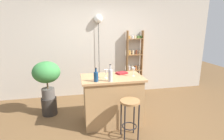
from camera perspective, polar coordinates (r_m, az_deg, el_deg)
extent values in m
plane|color=brown|center=(3.58, 1.06, -18.30)|extent=(12.00, 12.00, 0.00)
cube|color=#BCB2A3|center=(4.96, -3.89, 8.19)|extent=(6.40, 0.10, 2.80)
cube|color=#A87F51|center=(3.62, 0.03, -9.70)|extent=(1.08, 0.64, 0.91)
cube|color=tan|center=(3.45, 0.03, -2.48)|extent=(1.17, 0.70, 0.04)
cylinder|color=black|center=(3.08, 4.04, -16.90)|extent=(0.02, 0.02, 0.66)
cylinder|color=black|center=(3.15, 8.39, -16.32)|extent=(0.02, 0.02, 0.66)
cylinder|color=black|center=(3.28, 2.88, -14.81)|extent=(0.02, 0.02, 0.66)
cylinder|color=black|center=(3.34, 6.96, -14.32)|extent=(0.02, 0.02, 0.66)
torus|color=black|center=(3.27, 5.52, -17.21)|extent=(0.26, 0.26, 0.02)
cylinder|color=#9E7042|center=(3.05, 5.73, -9.88)|extent=(0.33, 0.33, 0.03)
cube|color=olive|center=(5.05, 4.75, 2.30)|extent=(0.02, 0.15, 1.76)
cube|color=olive|center=(5.19, 9.31, 2.48)|extent=(0.02, 0.15, 1.76)
cube|color=olive|center=(5.29, 6.84, -4.61)|extent=(0.41, 0.15, 0.02)
cylinder|color=silver|center=(5.23, 5.08, -4.20)|extent=(0.07, 0.07, 0.08)
cylinder|color=#994C23|center=(5.26, 6.00, -4.12)|extent=(0.07, 0.07, 0.08)
cylinder|color=beige|center=(5.27, 6.96, -4.10)|extent=(0.07, 0.07, 0.08)
cylinder|color=#4C7033|center=(5.30, 7.79, -4.02)|extent=(0.07, 0.07, 0.08)
cylinder|color=#994C23|center=(5.33, 8.60, -3.95)|extent=(0.07, 0.07, 0.08)
cube|color=olive|center=(5.17, 6.98, 0.01)|extent=(0.41, 0.15, 0.02)
cylinder|color=silver|center=(5.11, 5.44, 0.64)|extent=(0.06, 0.06, 0.11)
cylinder|color=beige|center=(5.15, 6.48, 0.70)|extent=(0.06, 0.06, 0.11)
cylinder|color=#994C23|center=(5.17, 7.56, 0.73)|extent=(0.06, 0.06, 0.11)
cylinder|color=beige|center=(5.20, 8.56, 0.78)|extent=(0.06, 0.06, 0.11)
cube|color=olive|center=(5.08, 7.13, 4.82)|extent=(0.41, 0.15, 0.02)
cylinder|color=gold|center=(5.01, 5.57, 5.53)|extent=(0.05, 0.05, 0.12)
cylinder|color=beige|center=(5.06, 6.64, 5.59)|extent=(0.05, 0.05, 0.12)
cylinder|color=brown|center=(5.08, 7.68, 5.58)|extent=(0.05, 0.05, 0.12)
cylinder|color=beige|center=(5.12, 8.82, 5.62)|extent=(0.05, 0.05, 0.12)
cube|color=olive|center=(5.02, 7.29, 9.77)|extent=(0.41, 0.15, 0.02)
cylinder|color=#AD7A38|center=(4.97, 5.39, 10.29)|extent=(0.07, 0.07, 0.07)
cylinder|color=silver|center=(4.99, 6.52, 10.28)|extent=(0.07, 0.07, 0.07)
cylinder|color=beige|center=(5.03, 7.31, 10.29)|extent=(0.07, 0.07, 0.07)
cylinder|color=#4C7033|center=(5.05, 8.24, 10.27)|extent=(0.07, 0.07, 0.07)
cylinder|color=#4C7033|center=(5.09, 9.13, 10.27)|extent=(0.07, 0.07, 0.07)
cylinder|color=#2D2823|center=(4.24, -19.15, -10.69)|extent=(0.32, 0.32, 0.38)
cylinder|color=#514C47|center=(4.13, -19.49, -6.92)|extent=(0.26, 0.26, 0.22)
cylinder|color=brown|center=(4.07, -19.71, -4.44)|extent=(0.03, 0.03, 0.16)
ellipsoid|color=#387F3D|center=(3.99, -20.04, -0.64)|extent=(0.57, 0.51, 0.45)
cylinder|color=navy|center=(3.16, -5.07, -2.18)|extent=(0.08, 0.08, 0.17)
cylinder|color=navy|center=(3.13, -5.12, -0.12)|extent=(0.03, 0.03, 0.07)
cylinder|color=black|center=(3.12, -5.14, 0.57)|extent=(0.03, 0.03, 0.01)
cylinder|color=#B2B2B7|center=(3.15, -0.52, -1.76)|extent=(0.07, 0.07, 0.21)
cylinder|color=#B2B2B7|center=(3.11, -0.53, 0.85)|extent=(0.03, 0.03, 0.08)
cylinder|color=black|center=(3.10, -0.53, 1.69)|extent=(0.03, 0.03, 0.01)
cylinder|color=silver|center=(3.52, 6.79, -1.86)|extent=(0.06, 0.06, 0.00)
cylinder|color=silver|center=(3.51, 6.81, -1.24)|extent=(0.01, 0.01, 0.07)
cone|color=silver|center=(3.49, 6.85, 0.02)|extent=(0.07, 0.07, 0.08)
cylinder|color=silver|center=(3.37, -1.91, -2.53)|extent=(0.06, 0.06, 0.00)
cylinder|color=silver|center=(3.36, -1.92, -1.88)|extent=(0.01, 0.01, 0.07)
cone|color=silver|center=(3.34, -1.93, -0.56)|extent=(0.07, 0.07, 0.08)
cube|color=maroon|center=(3.65, 3.08, -0.94)|extent=(0.25, 0.22, 0.03)
cylinder|color=black|center=(4.90, -4.13, 3.72)|extent=(0.01, 0.01, 2.06)
sphere|color=white|center=(4.82, -4.36, 15.83)|extent=(0.21, 0.21, 0.21)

